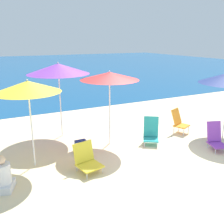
% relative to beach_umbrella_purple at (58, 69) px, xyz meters
% --- Properties ---
extents(ground_plane, '(60.00, 60.00, 0.00)m').
position_rel_beach_umbrella_purple_xyz_m(ground_plane, '(1.81, -2.96, -2.18)').
color(ground_plane, beige).
extents(sea_water, '(60.00, 40.00, 0.01)m').
position_rel_beach_umbrella_purple_xyz_m(sea_water, '(1.81, 22.73, -2.18)').
color(sea_water, navy).
rests_on(sea_water, ground).
extents(beach_umbrella_purple, '(1.92, 1.92, 2.38)m').
position_rel_beach_umbrella_purple_xyz_m(beach_umbrella_purple, '(0.00, 0.00, 0.00)').
color(beach_umbrella_purple, white).
rests_on(beach_umbrella_purple, ground).
extents(beach_umbrella_yellow, '(1.53, 1.53, 2.18)m').
position_rel_beach_umbrella_purple_xyz_m(beach_umbrella_yellow, '(-1.17, -1.68, -0.18)').
color(beach_umbrella_yellow, white).
rests_on(beach_umbrella_yellow, ground).
extents(beach_umbrella_red, '(1.68, 1.68, 2.21)m').
position_rel_beach_umbrella_purple_xyz_m(beach_umbrella_red, '(1.12, -1.28, -0.13)').
color(beach_umbrella_red, white).
rests_on(beach_umbrella_red, ground).
extents(beach_chair_orange, '(0.62, 0.66, 0.80)m').
position_rel_beach_umbrella_purple_xyz_m(beach_chair_orange, '(3.61, -1.48, -1.77)').
color(beach_chair_orange, silver).
rests_on(beach_chair_orange, ground).
extents(beach_chair_yellow, '(0.63, 0.69, 0.67)m').
position_rel_beach_umbrella_purple_xyz_m(beach_chair_yellow, '(-0.09, -2.49, -1.89)').
color(beach_chair_yellow, silver).
rests_on(beach_chair_yellow, ground).
extents(beach_chair_purple, '(0.58, 0.70, 0.78)m').
position_rel_beach_umbrella_purple_xyz_m(beach_chair_purple, '(3.66, -2.99, -1.84)').
color(beach_chair_purple, silver).
rests_on(beach_chair_purple, ground).
extents(beach_chair_teal, '(0.65, 0.68, 0.81)m').
position_rel_beach_umbrella_purple_xyz_m(beach_chair_teal, '(2.24, -1.82, -1.82)').
color(beach_chair_teal, silver).
rests_on(beach_chair_teal, ground).
extents(person_seated_near, '(0.51, 0.55, 0.79)m').
position_rel_beach_umbrella_purple_xyz_m(person_seated_near, '(-1.94, -2.49, -1.87)').
color(person_seated_near, silver).
rests_on(person_seated_near, ground).
extents(backpack_navy, '(0.31, 0.19, 0.34)m').
position_rel_beach_umbrella_purple_xyz_m(backpack_navy, '(0.13, -1.45, -2.01)').
color(backpack_navy, navy).
rests_on(backpack_navy, ground).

